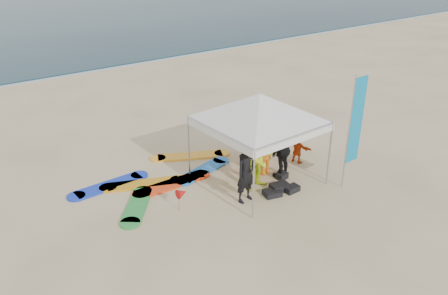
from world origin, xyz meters
name	(u,v)px	position (x,y,z in m)	size (l,w,h in m)	color
ground	(278,223)	(0.00, 0.00, 0.00)	(120.00, 120.00, 0.00)	beige
shoreline_foam	(52,76)	(0.00, 18.20, 0.00)	(160.00, 1.20, 0.01)	silver
person_black_a	(246,172)	(0.05, 1.40, 0.92)	(0.67, 0.44, 1.84)	black
person_yellow	(260,159)	(0.89, 1.73, 0.96)	(0.93, 0.72, 1.91)	#D7EC21
person_orange_a	(265,151)	(1.58, 2.27, 0.82)	(1.06, 0.61, 1.64)	orange
person_black_b	(283,149)	(1.90, 1.79, 0.96)	(1.13, 0.47, 1.92)	black
person_orange_b	(252,142)	(1.57, 2.88, 0.92)	(0.90, 0.58, 1.84)	red
person_seated	(297,148)	(3.03, 2.20, 0.51)	(0.95, 0.30, 1.03)	#D94913
canopy_tent	(260,94)	(1.12, 2.10, 2.82)	(4.29, 4.29, 3.24)	#A5A5A8
feather_flag	(355,122)	(3.13, 0.17, 2.07)	(0.59, 0.04, 3.51)	#A5A5A8
marker_pennant	(182,193)	(-1.62, 2.15, 0.49)	(0.28, 0.28, 0.64)	#A5A5A8
gear_pile	(281,187)	(1.26, 1.19, 0.10)	(1.44, 1.05, 0.22)	black
surfboard_spread	(161,179)	(-1.27, 3.94, 0.04)	(5.27, 3.34, 0.07)	blue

